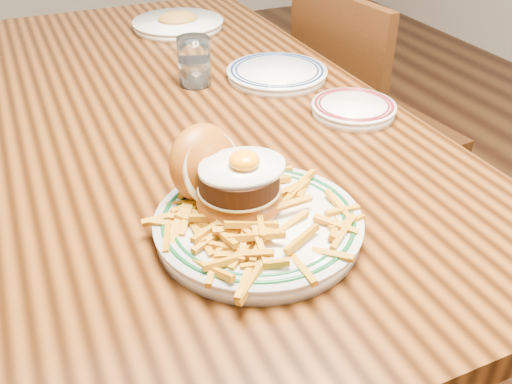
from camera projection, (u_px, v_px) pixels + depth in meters
name	position (u px, v px, depth m)	size (l,w,h in m)	color
floor	(199.00, 346.00, 1.63)	(6.00, 6.00, 0.00)	black
table	(183.00, 141.00, 1.26)	(0.85, 1.60, 0.75)	black
chair_right	(361.00, 126.00, 1.74)	(0.45, 0.45, 0.88)	#3B210C
main_plate	(249.00, 207.00, 0.83)	(0.30, 0.32, 0.15)	white
side_plate	(354.00, 108.00, 1.16)	(0.17, 0.17, 0.03)	white
rear_plate	(277.00, 73.00, 1.33)	(0.23, 0.23, 0.03)	white
water_glass	(194.00, 64.00, 1.28)	(0.07, 0.07, 0.11)	white
far_plate	(178.00, 23.00, 1.64)	(0.26, 0.26, 0.05)	white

